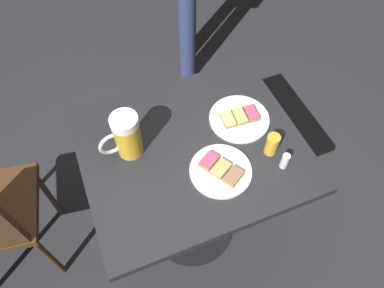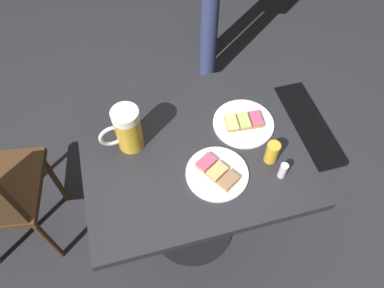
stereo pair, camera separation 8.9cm
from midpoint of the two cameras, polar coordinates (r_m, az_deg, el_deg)
The scene contains 7 objects.
ground_plane at distance 2.00m, azimuth 1.30°, elevation -12.90°, with size 6.00×6.00×0.00m, color #28282D.
cafe_table at distance 1.46m, azimuth 1.74°, elevation -4.28°, with size 0.69×0.80×0.77m.
plate_near at distance 1.25m, azimuth 6.04°, elevation -4.70°, with size 0.22×0.22×0.03m.
plate_far at distance 1.39m, azimuth 9.99°, elevation 3.25°, with size 0.23×0.23×0.03m.
beer_mug at distance 1.26m, azimuth -8.31°, elevation 2.23°, with size 0.10×0.16×0.18m.
beer_glass_small at distance 1.29m, azimuth 14.53°, elevation -1.41°, with size 0.05×0.05×0.09m, color gold.
salt_shaker at distance 1.27m, azimuth 16.19°, elevation -4.18°, with size 0.03×0.03×0.07m, color silver.
Camera 2 is at (-0.71, 0.19, 1.86)m, focal length 33.59 mm.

